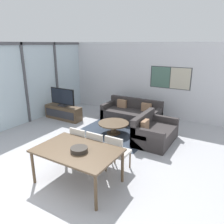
{
  "coord_description": "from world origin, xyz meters",
  "views": [
    {
      "loc": [
        3.18,
        -1.93,
        2.76
      ],
      "look_at": [
        0.25,
        2.99,
        0.95
      ],
      "focal_mm": 35.0,
      "sensor_mm": 36.0,
      "label": 1
    }
  ],
  "objects_px": {
    "tv_console": "(63,113)",
    "television": "(62,97)",
    "coffee_table": "(114,125)",
    "dining_table": "(77,153)",
    "dining_chair_right": "(117,151)",
    "fruit_bowl": "(79,149)",
    "sofa_side": "(153,133)",
    "dining_chair_left": "(81,142)",
    "sofa_main": "(132,114)",
    "dining_chair_centre": "(98,147)"
  },
  "relations": [
    {
      "from": "television",
      "to": "sofa_side",
      "type": "distance_m",
      "value": 3.65
    },
    {
      "from": "fruit_bowl",
      "to": "television",
      "type": "bearing_deg",
      "value": 137.21
    },
    {
      "from": "tv_console",
      "to": "dining_table",
      "type": "height_order",
      "value": "dining_table"
    },
    {
      "from": "coffee_table",
      "to": "fruit_bowl",
      "type": "bearing_deg",
      "value": -73.8
    },
    {
      "from": "dining_chair_left",
      "to": "dining_table",
      "type": "bearing_deg",
      "value": -56.67
    },
    {
      "from": "dining_table",
      "to": "fruit_bowl",
      "type": "bearing_deg",
      "value": -26.97
    },
    {
      "from": "sofa_side",
      "to": "dining_chair_centre",
      "type": "distance_m",
      "value": 2.05
    },
    {
      "from": "tv_console",
      "to": "sofa_side",
      "type": "distance_m",
      "value": 3.61
    },
    {
      "from": "dining_chair_left",
      "to": "fruit_bowl",
      "type": "relative_size",
      "value": 2.59
    },
    {
      "from": "tv_console",
      "to": "fruit_bowl",
      "type": "height_order",
      "value": "fruit_bowl"
    },
    {
      "from": "dining_table",
      "to": "dining_chair_left",
      "type": "distance_m",
      "value": 0.88
    },
    {
      "from": "television",
      "to": "fruit_bowl",
      "type": "xyz_separation_m",
      "value": [
        3.09,
        -2.86,
        -0.05
      ]
    },
    {
      "from": "television",
      "to": "dining_table",
      "type": "xyz_separation_m",
      "value": [
        3.0,
        -2.81,
        -0.17
      ]
    },
    {
      "from": "tv_console",
      "to": "coffee_table",
      "type": "xyz_separation_m",
      "value": [
        2.33,
        -0.23,
        0.02
      ]
    },
    {
      "from": "television",
      "to": "dining_table",
      "type": "distance_m",
      "value": 4.12
    },
    {
      "from": "dining_chair_left",
      "to": "dining_chair_centre",
      "type": "height_order",
      "value": "same"
    },
    {
      "from": "coffee_table",
      "to": "dining_table",
      "type": "bearing_deg",
      "value": -75.45
    },
    {
      "from": "sofa_main",
      "to": "dining_chair_right",
      "type": "distance_m",
      "value": 3.39
    },
    {
      "from": "dining_chair_right",
      "to": "fruit_bowl",
      "type": "xyz_separation_m",
      "value": [
        -0.38,
        -0.8,
        0.29
      ]
    },
    {
      "from": "sofa_side",
      "to": "dining_table",
      "type": "height_order",
      "value": "sofa_side"
    },
    {
      "from": "dining_chair_left",
      "to": "dining_chair_centre",
      "type": "relative_size",
      "value": 1.0
    },
    {
      "from": "dining_chair_right",
      "to": "sofa_side",
      "type": "bearing_deg",
      "value": 86.08
    },
    {
      "from": "sofa_main",
      "to": "dining_chair_centre",
      "type": "height_order",
      "value": "dining_chair_centre"
    },
    {
      "from": "coffee_table",
      "to": "dining_chair_centre",
      "type": "bearing_deg",
      "value": -70.18
    },
    {
      "from": "television",
      "to": "dining_chair_right",
      "type": "height_order",
      "value": "television"
    },
    {
      "from": "coffee_table",
      "to": "dining_chair_right",
      "type": "height_order",
      "value": "dining_chair_right"
    },
    {
      "from": "dining_chair_left",
      "to": "tv_console",
      "type": "bearing_deg",
      "value": 140.36
    },
    {
      "from": "television",
      "to": "dining_chair_right",
      "type": "distance_m",
      "value": 4.05
    },
    {
      "from": "sofa_side",
      "to": "sofa_main",
      "type": "bearing_deg",
      "value": 45.23
    },
    {
      "from": "sofa_main",
      "to": "fruit_bowl",
      "type": "height_order",
      "value": "fruit_bowl"
    },
    {
      "from": "dining_chair_left",
      "to": "sofa_side",
      "type": "bearing_deg",
      "value": 60.83
    },
    {
      "from": "coffee_table",
      "to": "dining_chair_right",
      "type": "bearing_deg",
      "value": -57.97
    },
    {
      "from": "television",
      "to": "dining_chair_right",
      "type": "xyz_separation_m",
      "value": [
        3.47,
        -2.06,
        -0.34
      ]
    },
    {
      "from": "tv_console",
      "to": "sofa_side",
      "type": "relative_size",
      "value": 1.03
    },
    {
      "from": "sofa_main",
      "to": "dining_chair_left",
      "type": "height_order",
      "value": "dining_chair_left"
    },
    {
      "from": "sofa_side",
      "to": "coffee_table",
      "type": "distance_m",
      "value": 1.28
    },
    {
      "from": "coffee_table",
      "to": "dining_table",
      "type": "distance_m",
      "value": 2.7
    },
    {
      "from": "coffee_table",
      "to": "fruit_bowl",
      "type": "distance_m",
      "value": 2.79
    },
    {
      "from": "tv_console",
      "to": "coffee_table",
      "type": "distance_m",
      "value": 2.34
    },
    {
      "from": "tv_console",
      "to": "dining_chair_right",
      "type": "height_order",
      "value": "dining_chair_right"
    },
    {
      "from": "tv_console",
      "to": "dining_chair_left",
      "type": "height_order",
      "value": "dining_chair_left"
    },
    {
      "from": "coffee_table",
      "to": "dining_table",
      "type": "relative_size",
      "value": 0.58
    },
    {
      "from": "coffee_table",
      "to": "sofa_main",
      "type": "bearing_deg",
      "value": 90.0
    },
    {
      "from": "sofa_side",
      "to": "coffee_table",
      "type": "xyz_separation_m",
      "value": [
        -1.28,
        -0.08,
        0.01
      ]
    },
    {
      "from": "sofa_main",
      "to": "dining_chair_left",
      "type": "xyz_separation_m",
      "value": [
        0.2,
        -3.21,
        0.23
      ]
    },
    {
      "from": "dining_chair_centre",
      "to": "fruit_bowl",
      "type": "bearing_deg",
      "value": -83.08
    },
    {
      "from": "sofa_side",
      "to": "dining_chair_left",
      "type": "relative_size",
      "value": 1.65
    },
    {
      "from": "television",
      "to": "coffee_table",
      "type": "height_order",
      "value": "television"
    },
    {
      "from": "coffee_table",
      "to": "dining_table",
      "type": "height_order",
      "value": "dining_table"
    },
    {
      "from": "tv_console",
      "to": "television",
      "type": "relative_size",
      "value": 1.36
    }
  ]
}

